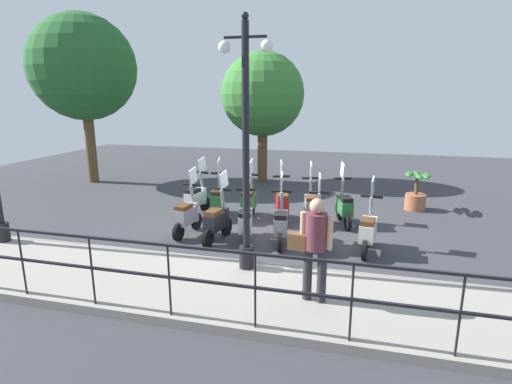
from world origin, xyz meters
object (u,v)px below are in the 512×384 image
Objects in this scene: scooter_far_2 at (282,203)px; scooter_far_4 at (218,199)px; potted_palm at (416,194)px; scooter_far_5 at (196,198)px; scooter_near_2 at (281,224)px; scooter_near_3 at (245,221)px; scooter_near_1 at (319,226)px; lamp_post_near at (246,164)px; scooter_far_1 at (311,206)px; scooter_far_3 at (249,201)px; scooter_near_0 at (368,230)px; pedestrian_with_bag at (314,242)px; scooter_far_0 at (344,206)px; tree_distant at (263,95)px; tree_large at (83,68)px; scooter_near_4 at (217,220)px; scooter_near_5 at (187,215)px.

scooter_far_4 is (-0.02, 1.72, 0.00)m from scooter_far_2.
potted_palm is at bearing -78.07° from scooter_far_4.
scooter_far_2 is 2.34m from scooter_far_5.
scooter_near_3 is at bearing 84.35° from scooter_near_2.
scooter_near_1 and scooter_far_5 have the same top height.
lamp_post_near is 2.78× the size of scooter_far_1.
lamp_post_near is 2.27m from scooter_near_3.
scooter_near_2 is (-3.61, 3.17, 0.04)m from potted_palm.
scooter_far_3 is at bearing 73.24° from scooter_far_2.
scooter_far_5 is (0.01, 0.61, 0.00)m from scooter_far_4.
scooter_near_1 is 3.74m from scooter_far_5.
scooter_near_0 is 1.00× the size of scooter_near_2.
scooter_far_3 is (4.11, 2.13, -0.60)m from pedestrian_with_bag.
scooter_far_0 is 0.83m from scooter_far_1.
scooter_far_4 reaches higher than potted_palm.
scooter_near_1 and scooter_far_3 have the same top height.
tree_distant reaches higher than scooter_far_1.
tree_large is at bearing 60.90° from pedestrian_with_bag.
tree_large reaches higher than scooter_far_5.
scooter_near_0 is at bearing -121.87° from scooter_far_4.
scooter_near_3 is at bearing -152.68° from scooter_far_4.
scooter_near_1 is 1.00× the size of scooter_far_2.
scooter_near_0 is 1.00× the size of scooter_far_1.
scooter_near_4 and scooter_far_1 have the same top height.
scooter_near_2 is 0.78m from scooter_near_3.
scooter_near_0 and scooter_far_1 have the same top height.
pedestrian_with_bag reaches higher than scooter_near_0.
scooter_near_0 is 1.00× the size of scooter_far_0.
scooter_far_2 is at bearing -93.07° from scooter_far_3.
pedestrian_with_bag is 4.14m from scooter_near_5.
scooter_far_5 is at bearing 49.53° from scooter_near_2.
scooter_near_3 is at bearing 44.85° from pedestrian_with_bag.
scooter_near_4 and scooter_far_2 have the same top height.
scooter_far_0 is at bearing 5.28° from pedestrian_with_bag.
scooter_far_5 is (1.57, 4.42, 0.00)m from scooter_near_0.
scooter_near_2 and scooter_near_5 have the same top height.
scooter_far_3 is at bearing -113.63° from tree_large.
scooter_far_1 is 1.00× the size of scooter_far_3.
potted_palm is at bearing -40.51° from scooter_near_4.
scooter_near_3 is at bearing -89.10° from scooter_near_5.
scooter_near_5 is 1.00× the size of scooter_far_4.
tree_distant is 3.04× the size of scooter_far_4.
scooter_near_3 and scooter_far_5 have the same top height.
scooter_far_1 is at bearing -79.35° from scooter_far_5.
scooter_far_1 is at bearing -25.65° from scooter_near_2.
scooter_near_2 is 1.41m from scooter_near_4.
lamp_post_near reaches higher than scooter_far_3.
pedestrian_with_bag is 1.03× the size of scooter_near_2.
scooter_near_4 is 1.00× the size of scooter_near_5.
scooter_far_0 is 1.00× the size of scooter_far_4.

